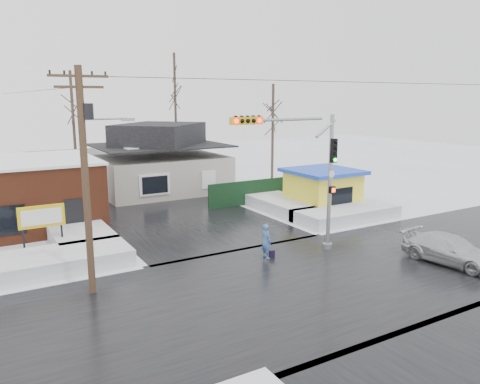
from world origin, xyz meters
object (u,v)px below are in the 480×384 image
traffic_signal (307,166)px  pedestrian (266,242)px  kiosk (322,189)px  car (451,250)px  utility_pole (87,168)px  marquee_sign (42,218)px

traffic_signal → pedestrian: (-2.05, 0.41, -3.67)m
traffic_signal → pedestrian: bearing=168.7°
traffic_signal → kiosk: 10.43m
traffic_signal → car: bearing=-42.1°
utility_pole → kiosk: (17.43, 6.49, -3.65)m
utility_pole → marquee_sign: bearing=100.1°
marquee_sign → pedestrian: marquee_sign is taller
traffic_signal → kiosk: traffic_signal is taller
marquee_sign → kiosk: bearing=1.6°
marquee_sign → pedestrian: 11.25m
traffic_signal → marquee_sign: traffic_signal is taller
traffic_signal → kiosk: bearing=44.8°
traffic_signal → marquee_sign: 13.42m
traffic_signal → car: 7.94m
utility_pole → car: size_ratio=1.94×
traffic_signal → pedestrian: 4.22m
kiosk → pedestrian: size_ratio=2.65×
utility_pole → kiosk: bearing=20.4°
kiosk → pedestrian: (-9.12, -6.62, -0.60)m
car → kiosk: bearing=72.4°
traffic_signal → marquee_sign: size_ratio=2.75×
utility_pole → kiosk: size_ratio=1.96×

